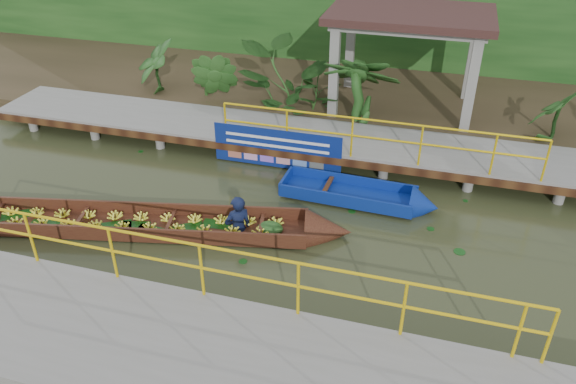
# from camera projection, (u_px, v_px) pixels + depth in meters

# --- Properties ---
(ground) EXTENTS (80.00, 80.00, 0.00)m
(ground) POSITION_uv_depth(u_px,v_px,m) (228.00, 219.00, 12.24)
(ground) COLOR #293018
(ground) RESTS_ON ground
(land_strip) EXTENTS (30.00, 8.00, 0.45)m
(land_strip) POSITION_uv_depth(u_px,v_px,m) (311.00, 89.00, 18.27)
(land_strip) COLOR #2F2817
(land_strip) RESTS_ON ground
(far_dock) EXTENTS (16.00, 2.06, 1.66)m
(far_dock) POSITION_uv_depth(u_px,v_px,m) (275.00, 134.00, 14.80)
(far_dock) COLOR slate
(far_dock) RESTS_ON ground
(near_dock) EXTENTS (18.00, 2.40, 1.73)m
(near_dock) POSITION_uv_depth(u_px,v_px,m) (188.00, 364.00, 8.41)
(near_dock) COLOR slate
(near_dock) RESTS_ON ground
(pavilion) EXTENTS (4.40, 3.00, 3.00)m
(pavilion) POSITION_uv_depth(u_px,v_px,m) (410.00, 25.00, 15.23)
(pavilion) COLOR slate
(pavilion) RESTS_ON ground
(foliage_backdrop) EXTENTS (30.00, 0.80, 4.00)m
(foliage_backdrop) POSITION_uv_depth(u_px,v_px,m) (330.00, 15.00, 19.39)
(foliage_backdrop) COLOR #153C13
(foliage_backdrop) RESTS_ON ground
(vendor_boat) EXTENTS (9.52, 2.89, 2.02)m
(vendor_boat) POSITION_uv_depth(u_px,v_px,m) (139.00, 221.00, 11.81)
(vendor_boat) COLOR #35130E
(vendor_boat) RESTS_ON ground
(moored_blue_boat) EXTENTS (3.59, 1.10, 0.85)m
(moored_blue_boat) POSITION_uv_depth(u_px,v_px,m) (385.00, 200.00, 12.62)
(moored_blue_boat) COLOR navy
(moored_blue_boat) RESTS_ON ground
(blue_banner) EXTENTS (3.27, 0.04, 1.02)m
(blue_banner) POSITION_uv_depth(u_px,v_px,m) (277.00, 148.00, 13.90)
(blue_banner) COLOR navy
(blue_banner) RESTS_ON ground
(tropical_plants) EXTENTS (14.50, 1.50, 1.88)m
(tropical_plants) POSITION_uv_depth(u_px,v_px,m) (355.00, 83.00, 15.45)
(tropical_plants) COLOR #153C13
(tropical_plants) RESTS_ON ground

